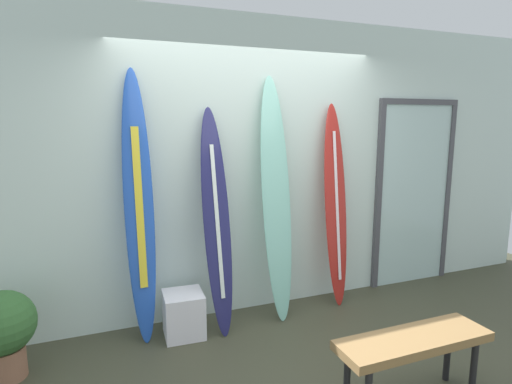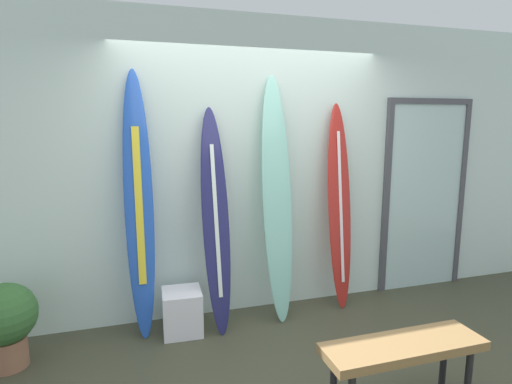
% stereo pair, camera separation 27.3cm
% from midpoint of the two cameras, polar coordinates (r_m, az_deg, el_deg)
% --- Properties ---
extents(ground, '(8.00, 8.00, 0.04)m').
position_cam_midpoint_polar(ground, '(3.34, 4.66, -24.06)').
color(ground, '#3B3C2B').
extents(wall_back, '(7.20, 0.20, 2.80)m').
position_cam_midpoint_polar(wall_back, '(4.01, -3.23, 3.44)').
color(wall_back, silver).
rests_on(wall_back, ground).
extents(surfboard_cobalt, '(0.24, 0.35, 2.27)m').
position_cam_midpoint_polar(surfboard_cobalt, '(3.57, -17.98, -2.07)').
color(surfboard_cobalt, blue).
rests_on(surfboard_cobalt, ground).
extents(surfboard_navy, '(0.25, 0.47, 1.97)m').
position_cam_midpoint_polar(surfboard_navy, '(3.62, -7.63, -3.99)').
color(surfboard_navy, navy).
rests_on(surfboard_navy, ground).
extents(surfboard_seafoam, '(0.28, 0.41, 2.26)m').
position_cam_midpoint_polar(surfboard_seafoam, '(3.81, 0.78, -1.23)').
color(surfboard_seafoam, '#88CFBC').
rests_on(surfboard_seafoam, ground).
extents(surfboard_crimson, '(0.26, 0.31, 2.02)m').
position_cam_midpoint_polar(surfboard_crimson, '(4.16, 9.09, -1.92)').
color(surfboard_crimson, '#AF261F').
rests_on(surfboard_crimson, ground).
extents(display_block_left, '(0.35, 0.35, 0.38)m').
position_cam_midpoint_polar(display_block_left, '(3.80, -12.08, -16.20)').
color(display_block_left, white).
rests_on(display_block_left, ground).
extents(glass_door, '(1.04, 0.06, 2.08)m').
position_cam_midpoint_polar(glass_door, '(4.93, 19.49, 0.21)').
color(glass_door, silver).
rests_on(glass_door, ground).
extents(potted_plant, '(0.46, 0.46, 0.66)m').
position_cam_midpoint_polar(potted_plant, '(3.65, -33.55, -15.52)').
color(potted_plant, '#8E5F46').
rests_on(potted_plant, ground).
extents(bench, '(1.05, 0.31, 0.48)m').
position_cam_midpoint_polar(bench, '(2.97, 18.33, -19.51)').
color(bench, olive).
rests_on(bench, ground).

